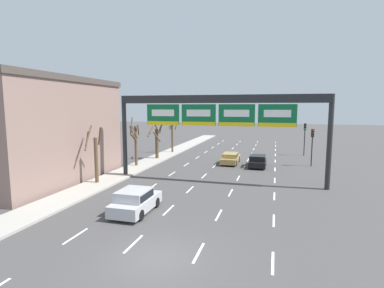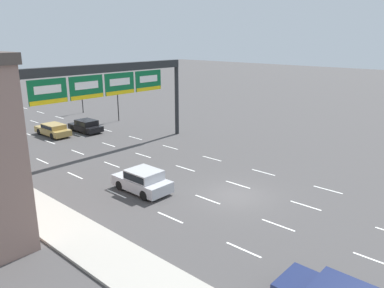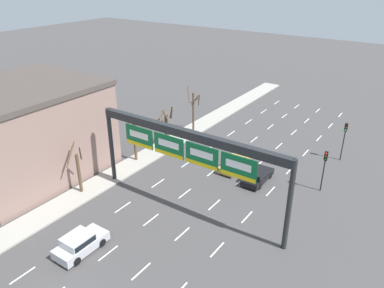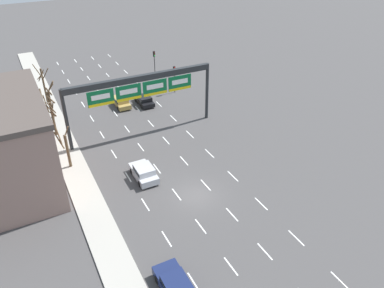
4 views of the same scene
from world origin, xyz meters
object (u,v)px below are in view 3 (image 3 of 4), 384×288
(traffic_light_near_gantry, at_px, (345,134))
(traffic_light_mid_block, at_px, (325,163))
(tree_bare_furthest, at_px, (78,169))
(tree_bare_second, at_px, (194,109))
(tree_bare_closest, at_px, (134,138))
(car_silver, at_px, (80,243))
(sign_gantry, at_px, (187,145))
(car_black, at_px, (257,175))
(car_gold, at_px, (235,163))
(tree_bare_third, at_px, (167,126))

(traffic_light_near_gantry, xyz_separation_m, traffic_light_mid_block, (0.14, -7.64, -0.13))
(tree_bare_furthest, bearing_deg, tree_bare_second, 88.23)
(tree_bare_closest, bearing_deg, car_silver, -63.89)
(sign_gantry, distance_m, car_black, 10.18)
(traffic_light_near_gantry, distance_m, traffic_light_mid_block, 7.64)
(car_gold, distance_m, tree_bare_second, 11.28)
(sign_gantry, distance_m, traffic_light_near_gantry, 19.75)
(car_silver, distance_m, tree_bare_furthest, 8.73)
(traffic_light_mid_block, bearing_deg, tree_bare_second, 164.43)
(sign_gantry, bearing_deg, car_silver, -111.22)
(tree_bare_second, bearing_deg, car_gold, -32.37)
(tree_bare_furthest, bearing_deg, traffic_light_near_gantry, 48.17)
(traffic_light_near_gantry, relative_size, tree_bare_closest, 0.82)
(sign_gantry, height_order, tree_bare_closest, sign_gantry)
(car_black, bearing_deg, sign_gantry, -111.15)
(tree_bare_second, xyz_separation_m, tree_bare_furthest, (-0.57, -18.37, -0.58))
(tree_bare_second, relative_size, tree_bare_furthest, 1.21)
(car_silver, xyz_separation_m, tree_bare_closest, (-6.54, 13.35, 1.99))
(traffic_light_near_gantry, distance_m, tree_bare_closest, 22.90)
(sign_gantry, xyz_separation_m, traffic_light_mid_block, (8.85, 9.80, -3.35))
(car_gold, bearing_deg, sign_gantry, -89.16)
(car_silver, distance_m, tree_bare_third, 19.54)
(traffic_light_mid_block, bearing_deg, sign_gantry, -132.10)
(sign_gantry, height_order, tree_bare_second, sign_gantry)
(car_gold, height_order, car_black, car_black)
(car_gold, relative_size, tree_bare_second, 0.77)
(tree_bare_closest, xyz_separation_m, tree_bare_furthest, (0.05, -7.79, -0.25))
(car_black, xyz_separation_m, tree_bare_closest, (-13.11, -3.58, 2.08))
(car_black, xyz_separation_m, tree_bare_third, (-12.63, 1.56, 1.90))
(car_black, height_order, tree_bare_furthest, tree_bare_furthest)
(sign_gantry, relative_size, tree_bare_closest, 3.45)
(sign_gantry, relative_size, car_gold, 4.05)
(car_black, relative_size, traffic_light_near_gantry, 0.95)
(traffic_light_near_gantry, distance_m, tree_bare_third, 19.96)
(car_gold, relative_size, tree_bare_closest, 0.85)
(car_black, bearing_deg, tree_bare_second, 150.74)
(sign_gantry, relative_size, car_black, 4.41)
(traffic_light_near_gantry, height_order, tree_bare_furthest, tree_bare_furthest)
(car_gold, xyz_separation_m, car_silver, (-3.38, -18.03, 0.12))
(car_gold, distance_m, traffic_light_mid_block, 9.32)
(tree_bare_closest, bearing_deg, tree_bare_second, 86.66)
(car_black, height_order, car_silver, car_silver)
(traffic_light_mid_block, distance_m, tree_bare_furthest, 23.07)
(sign_gantry, relative_size, car_silver, 4.52)
(sign_gantry, distance_m, car_silver, 11.18)
(tree_bare_third, height_order, tree_bare_furthest, tree_bare_third)
(car_gold, xyz_separation_m, car_black, (3.19, -1.10, 0.03))
(car_black, bearing_deg, car_silver, -111.19)
(tree_bare_second, height_order, tree_bare_furthest, tree_bare_second)
(traffic_light_near_gantry, xyz_separation_m, tree_bare_third, (-18.29, -7.98, -0.55))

